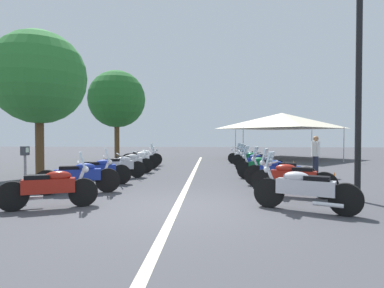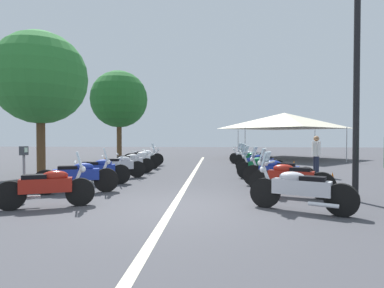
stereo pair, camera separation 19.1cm
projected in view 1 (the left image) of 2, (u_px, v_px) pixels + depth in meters
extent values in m
plane|color=#424247|center=(176.00, 208.00, 6.67)|extent=(80.00, 80.00, 0.00)
cube|color=beige|center=(192.00, 176.00, 12.08)|extent=(22.39, 0.16, 0.01)
cylinder|color=black|center=(83.00, 192.00, 6.86)|extent=(0.37, 0.62, 0.61)
cylinder|color=black|center=(13.00, 196.00, 6.40)|extent=(0.37, 0.62, 0.61)
cube|color=maroon|center=(49.00, 186.00, 6.62)|extent=(0.67, 1.06, 0.30)
ellipsoid|color=maroon|center=(58.00, 176.00, 6.68)|extent=(0.44, 0.58, 0.22)
cube|color=black|center=(37.00, 178.00, 6.55)|extent=(0.43, 0.54, 0.12)
cylinder|color=silver|center=(80.00, 179.00, 6.83)|extent=(0.18, 0.29, 0.58)
cylinder|color=silver|center=(78.00, 162.00, 6.81)|extent=(0.59, 0.28, 0.04)
sphere|color=silver|center=(85.00, 169.00, 6.86)|extent=(0.14, 0.14, 0.14)
cylinder|color=silver|center=(29.00, 198.00, 6.66)|extent=(0.29, 0.54, 0.08)
cube|color=silver|center=(82.00, 159.00, 6.84)|extent=(0.38, 0.25, 0.32)
cylinder|color=black|center=(108.00, 180.00, 8.59)|extent=(0.36, 0.66, 0.66)
cylinder|color=black|center=(47.00, 183.00, 8.15)|extent=(0.36, 0.66, 0.66)
cube|color=navy|center=(78.00, 175.00, 8.36)|extent=(0.67, 1.20, 0.30)
ellipsoid|color=navy|center=(85.00, 167.00, 8.41)|extent=(0.42, 0.58, 0.22)
cube|color=black|center=(69.00, 168.00, 8.30)|extent=(0.41, 0.54, 0.12)
cylinder|color=silver|center=(106.00, 169.00, 8.56)|extent=(0.17, 0.30, 0.58)
cylinder|color=silver|center=(104.00, 156.00, 8.54)|extent=(0.60, 0.25, 0.04)
sphere|color=silver|center=(110.00, 162.00, 8.59)|extent=(0.14, 0.14, 0.14)
cylinder|color=silver|center=(60.00, 185.00, 8.41)|extent=(0.26, 0.54, 0.08)
cube|color=silver|center=(107.00, 154.00, 8.57)|extent=(0.38, 0.24, 0.32)
cylinder|color=black|center=(121.00, 174.00, 10.04)|extent=(0.36, 0.64, 0.63)
cylinder|color=black|center=(74.00, 176.00, 9.60)|extent=(0.36, 0.64, 0.63)
cube|color=navy|center=(98.00, 170.00, 9.81)|extent=(0.65, 1.10, 0.30)
ellipsoid|color=navy|center=(104.00, 163.00, 9.87)|extent=(0.43, 0.58, 0.22)
cube|color=black|center=(91.00, 164.00, 9.74)|extent=(0.42, 0.54, 0.12)
cylinder|color=silver|center=(119.00, 165.00, 10.01)|extent=(0.17, 0.30, 0.58)
cylinder|color=silver|center=(118.00, 154.00, 9.99)|extent=(0.59, 0.26, 0.04)
sphere|color=silver|center=(123.00, 159.00, 10.04)|extent=(0.14, 0.14, 0.14)
cylinder|color=silver|center=(84.00, 178.00, 9.86)|extent=(0.28, 0.54, 0.08)
cylinder|color=black|center=(137.00, 169.00, 11.67)|extent=(0.43, 0.61, 0.62)
cylinder|color=black|center=(100.00, 171.00, 11.07)|extent=(0.43, 0.61, 0.62)
cube|color=silver|center=(119.00, 165.00, 11.36)|extent=(0.75, 1.04, 0.30)
ellipsoid|color=silver|center=(124.00, 160.00, 11.44)|extent=(0.48, 0.58, 0.22)
cube|color=black|center=(113.00, 160.00, 11.26)|extent=(0.46, 0.55, 0.12)
cylinder|color=silver|center=(136.00, 161.00, 11.63)|extent=(0.20, 0.29, 0.58)
cylinder|color=silver|center=(134.00, 152.00, 11.61)|extent=(0.56, 0.34, 0.04)
sphere|color=silver|center=(138.00, 156.00, 11.68)|extent=(0.14, 0.14, 0.14)
cylinder|color=silver|center=(106.00, 173.00, 11.35)|extent=(0.34, 0.52, 0.08)
cylinder|color=black|center=(146.00, 166.00, 13.23)|extent=(0.40, 0.62, 0.62)
cylinder|color=black|center=(110.00, 167.00, 12.65)|extent=(0.40, 0.62, 0.62)
cube|color=silver|center=(128.00, 162.00, 12.94)|extent=(0.75, 1.14, 0.30)
ellipsoid|color=silver|center=(132.00, 157.00, 13.00)|extent=(0.46, 0.58, 0.22)
cube|color=black|center=(123.00, 158.00, 12.85)|extent=(0.45, 0.55, 0.12)
cylinder|color=silver|center=(144.00, 158.00, 13.20)|extent=(0.19, 0.29, 0.58)
cylinder|color=silver|center=(143.00, 150.00, 13.18)|extent=(0.57, 0.31, 0.04)
sphere|color=silver|center=(147.00, 154.00, 13.24)|extent=(0.14, 0.14, 0.14)
cylinder|color=silver|center=(117.00, 168.00, 12.94)|extent=(0.31, 0.53, 0.08)
cylinder|color=black|center=(152.00, 162.00, 14.95)|extent=(0.36, 0.66, 0.65)
cylinder|color=black|center=(122.00, 163.00, 14.54)|extent=(0.36, 0.66, 0.65)
cube|color=white|center=(137.00, 158.00, 14.74)|extent=(0.64, 1.11, 0.30)
ellipsoid|color=white|center=(141.00, 154.00, 14.79)|extent=(0.42, 0.58, 0.22)
cube|color=black|center=(133.00, 155.00, 14.67)|extent=(0.41, 0.54, 0.12)
cylinder|color=silver|center=(151.00, 156.00, 14.92)|extent=(0.17, 0.30, 0.58)
cylinder|color=silver|center=(150.00, 148.00, 14.90)|extent=(0.60, 0.25, 0.04)
sphere|color=silver|center=(153.00, 151.00, 14.95)|extent=(0.14, 0.14, 0.14)
cylinder|color=silver|center=(128.00, 164.00, 14.79)|extent=(0.27, 0.54, 0.08)
cube|color=silver|center=(152.00, 147.00, 14.93)|extent=(0.38, 0.24, 0.32)
cylinder|color=black|center=(156.00, 159.00, 16.52)|extent=(0.35, 0.67, 0.66)
cylinder|color=black|center=(128.00, 160.00, 16.13)|extent=(0.35, 0.67, 0.66)
cube|color=white|center=(142.00, 156.00, 16.32)|extent=(0.63, 1.14, 0.30)
ellipsoid|color=white|center=(145.00, 152.00, 16.36)|extent=(0.42, 0.58, 0.22)
cube|color=black|center=(138.00, 153.00, 16.26)|extent=(0.40, 0.54, 0.12)
cylinder|color=silver|center=(155.00, 154.00, 16.50)|extent=(0.16, 0.30, 0.58)
cylinder|color=silver|center=(154.00, 147.00, 16.48)|extent=(0.60, 0.24, 0.04)
sphere|color=silver|center=(157.00, 150.00, 16.53)|extent=(0.14, 0.14, 0.14)
cylinder|color=silver|center=(133.00, 162.00, 16.38)|extent=(0.26, 0.55, 0.08)
cylinder|color=black|center=(269.00, 193.00, 6.75)|extent=(0.41, 0.63, 0.63)
cylinder|color=black|center=(346.00, 200.00, 6.01)|extent=(0.41, 0.63, 0.63)
cube|color=silver|center=(305.00, 187.00, 6.37)|extent=(0.76, 1.14, 0.30)
ellipsoid|color=silver|center=(296.00, 177.00, 6.46)|extent=(0.46, 0.58, 0.22)
cube|color=black|center=(317.00, 179.00, 6.26)|extent=(0.45, 0.55, 0.12)
cylinder|color=silver|center=(272.00, 179.00, 6.72)|extent=(0.19, 0.29, 0.58)
cylinder|color=silver|center=(274.00, 162.00, 6.69)|extent=(0.57, 0.31, 0.04)
sphere|color=silver|center=(267.00, 169.00, 6.77)|extent=(0.14, 0.14, 0.14)
cylinder|color=silver|center=(328.00, 205.00, 6.00)|extent=(0.32, 0.53, 0.08)
cube|color=silver|center=(270.00, 159.00, 6.73)|extent=(0.38, 0.27, 0.32)
cylinder|color=black|center=(264.00, 182.00, 8.28)|extent=(0.37, 0.67, 0.66)
cylinder|color=black|center=(324.00, 185.00, 7.68)|extent=(0.37, 0.67, 0.66)
cube|color=maroon|center=(293.00, 176.00, 7.98)|extent=(0.66, 1.14, 0.30)
ellipsoid|color=maroon|center=(286.00, 168.00, 8.05)|extent=(0.43, 0.58, 0.22)
cube|color=black|center=(302.00, 170.00, 7.88)|extent=(0.41, 0.54, 0.12)
cylinder|color=silver|center=(266.00, 171.00, 8.25)|extent=(0.17, 0.30, 0.58)
cylinder|color=silver|center=(268.00, 157.00, 8.23)|extent=(0.59, 0.26, 0.04)
sphere|color=silver|center=(262.00, 163.00, 8.29)|extent=(0.14, 0.14, 0.14)
cylinder|color=silver|center=(311.00, 190.00, 7.64)|extent=(0.27, 0.54, 0.08)
cube|color=silver|center=(265.00, 154.00, 8.26)|extent=(0.38, 0.24, 0.32)
cylinder|color=black|center=(255.00, 175.00, 9.72)|extent=(0.37, 0.66, 0.65)
cylinder|color=black|center=(307.00, 178.00, 9.09)|extent=(0.37, 0.66, 0.65)
cube|color=navy|center=(280.00, 171.00, 9.40)|extent=(0.68, 1.18, 0.30)
ellipsoid|color=navy|center=(274.00, 164.00, 9.47)|extent=(0.43, 0.58, 0.22)
cube|color=black|center=(288.00, 165.00, 9.31)|extent=(0.41, 0.54, 0.12)
cylinder|color=silver|center=(257.00, 166.00, 9.69)|extent=(0.17, 0.30, 0.58)
cylinder|color=silver|center=(258.00, 154.00, 9.67)|extent=(0.59, 0.26, 0.04)
sphere|color=silver|center=(253.00, 159.00, 9.73)|extent=(0.14, 0.14, 0.14)
cylinder|color=silver|center=(295.00, 182.00, 9.06)|extent=(0.27, 0.54, 0.08)
cube|color=silver|center=(256.00, 152.00, 9.70)|extent=(0.38, 0.24, 0.32)
cylinder|color=black|center=(246.00, 170.00, 11.38)|extent=(0.40, 0.61, 0.61)
cylinder|color=black|center=(284.00, 172.00, 10.68)|extent=(0.40, 0.61, 0.61)
cube|color=#0C592D|center=(264.00, 166.00, 11.03)|extent=(0.73, 1.07, 0.30)
ellipsoid|color=#0C592D|center=(259.00, 160.00, 11.11)|extent=(0.47, 0.58, 0.22)
cube|color=black|center=(271.00, 161.00, 10.91)|extent=(0.45, 0.55, 0.12)
cylinder|color=silver|center=(247.00, 162.00, 11.35)|extent=(0.19, 0.29, 0.58)
cylinder|color=silver|center=(248.00, 152.00, 11.32)|extent=(0.57, 0.32, 0.04)
sphere|color=silver|center=(244.00, 156.00, 11.40)|extent=(0.14, 0.14, 0.14)
cylinder|color=silver|center=(275.00, 175.00, 10.67)|extent=(0.32, 0.53, 0.08)
cube|color=silver|center=(246.00, 150.00, 11.36)|extent=(0.38, 0.27, 0.32)
cylinder|color=black|center=(243.00, 166.00, 13.09)|extent=(0.34, 0.63, 0.62)
cylinder|color=black|center=(277.00, 167.00, 12.55)|extent=(0.34, 0.63, 0.62)
cube|color=navy|center=(260.00, 162.00, 12.81)|extent=(0.62, 1.09, 0.30)
ellipsoid|color=navy|center=(255.00, 157.00, 12.88)|extent=(0.42, 0.58, 0.22)
cube|color=black|center=(265.00, 158.00, 12.72)|extent=(0.40, 0.54, 0.12)
cylinder|color=silver|center=(244.00, 159.00, 13.06)|extent=(0.16, 0.30, 0.58)
cylinder|color=silver|center=(245.00, 150.00, 13.04)|extent=(0.60, 0.24, 0.04)
sphere|color=silver|center=(242.00, 154.00, 13.10)|extent=(0.14, 0.14, 0.14)
cylinder|color=silver|center=(269.00, 169.00, 12.49)|extent=(0.26, 0.55, 0.08)
cube|color=silver|center=(244.00, 148.00, 13.07)|extent=(0.38, 0.23, 0.32)
cylinder|color=black|center=(241.00, 163.00, 14.71)|extent=(0.43, 0.61, 0.62)
cylinder|color=black|center=(270.00, 164.00, 13.97)|extent=(0.43, 0.61, 0.62)
cube|color=#0C592D|center=(255.00, 159.00, 14.34)|extent=(0.75, 1.04, 0.30)
ellipsoid|color=#0C592D|center=(251.00, 155.00, 14.43)|extent=(0.48, 0.58, 0.22)
cube|color=black|center=(260.00, 156.00, 14.21)|extent=(0.46, 0.55, 0.12)
cylinder|color=silver|center=(243.00, 156.00, 14.67)|extent=(0.20, 0.29, 0.58)
cylinder|color=silver|center=(243.00, 149.00, 14.64)|extent=(0.56, 0.34, 0.04)
sphere|color=silver|center=(240.00, 152.00, 14.73)|extent=(0.14, 0.14, 0.14)
cylinder|color=silver|center=(262.00, 166.00, 13.97)|extent=(0.34, 0.52, 0.08)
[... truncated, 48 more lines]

